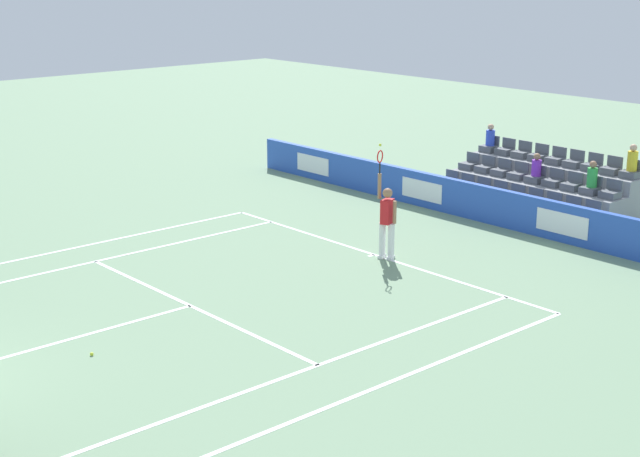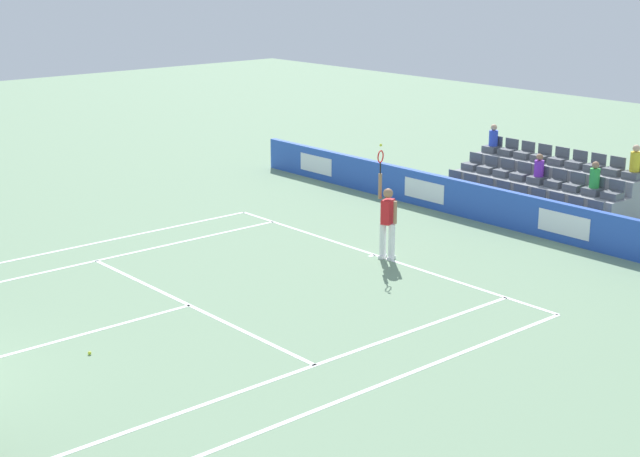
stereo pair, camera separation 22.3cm
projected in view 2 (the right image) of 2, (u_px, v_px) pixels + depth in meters
name	position (u px, v px, depth m)	size (l,w,h in m)	color
line_baseline	(375.00, 255.00, 23.77)	(10.97, 0.10, 0.01)	white
line_service	(190.00, 305.00, 20.32)	(8.23, 0.10, 0.01)	white
line_centre_service	(49.00, 343.00, 18.31)	(0.10, 6.40, 0.01)	white
line_singles_sideline_left	(79.00, 264.00, 23.03)	(0.10, 11.89, 0.01)	white
line_singles_sideline_right	(296.00, 372.00, 17.04)	(0.10, 11.89, 0.01)	white
line_doubles_sideline_left	(54.00, 252.00, 24.02)	(0.10, 11.89, 0.01)	white
line_doubles_sideline_right	(347.00, 398.00, 16.04)	(0.10, 11.89, 0.01)	white
line_centre_mark	(372.00, 256.00, 23.71)	(0.10, 0.20, 0.01)	white
sponsor_barrier	(492.00, 206.00, 26.47)	(19.66, 0.22, 1.03)	blue
tennis_player	(387.00, 220.00, 23.21)	(0.54, 0.43, 2.85)	white
stadium_stand	(543.00, 192.00, 27.91)	(5.58, 2.85, 2.21)	gray
loose_tennis_ball	(90.00, 353.00, 17.78)	(0.07, 0.07, 0.07)	#D1E533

